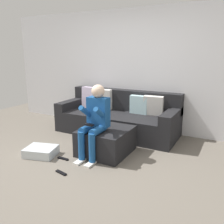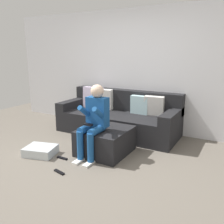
# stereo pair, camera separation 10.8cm
# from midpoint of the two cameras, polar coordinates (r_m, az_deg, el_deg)

# --- Properties ---
(ground_plane) EXTENTS (8.30, 8.30, 0.00)m
(ground_plane) POSITION_cam_midpoint_polar(r_m,az_deg,el_deg) (3.77, -7.24, -12.03)
(ground_plane) COLOR #6B6359
(wall_back) EXTENTS (6.38, 0.10, 2.53)m
(wall_back) POSITION_cam_midpoint_polar(r_m,az_deg,el_deg) (5.24, 6.19, 9.68)
(wall_back) COLOR silver
(wall_back) RESTS_ON ground_plane
(couch_sectional) EXTENTS (2.46, 0.99, 0.90)m
(couch_sectional) POSITION_cam_midpoint_polar(r_m,az_deg,el_deg) (5.04, 2.20, -1.21)
(couch_sectional) COLOR black
(couch_sectional) RESTS_ON ground_plane
(ottoman) EXTENTS (0.76, 0.82, 0.42)m
(ottoman) POSITION_cam_midpoint_polar(r_m,az_deg,el_deg) (4.05, -0.83, -6.82)
(ottoman) COLOR black
(ottoman) RESTS_ON ground_plane
(person_seated) EXTENTS (0.35, 0.63, 1.16)m
(person_seated) POSITION_cam_midpoint_polar(r_m,az_deg,el_deg) (3.79, -3.43, -1.31)
(person_seated) COLOR #194C8C
(person_seated) RESTS_ON ground_plane
(storage_bin) EXTENTS (0.56, 0.50, 0.14)m
(storage_bin) POSITION_cam_midpoint_polar(r_m,az_deg,el_deg) (4.17, -15.81, -8.79)
(storage_bin) COLOR silver
(storage_bin) RESTS_ON ground_plane
(remote_near_ottoman) EXTENTS (0.20, 0.09, 0.02)m
(remote_near_ottoman) POSITION_cam_midpoint_polar(r_m,az_deg,el_deg) (3.56, -11.50, -13.74)
(remote_near_ottoman) COLOR black
(remote_near_ottoman) RESTS_ON ground_plane
(remote_by_storage_bin) EXTENTS (0.20, 0.05, 0.02)m
(remote_by_storage_bin) POSITION_cam_midpoint_polar(r_m,az_deg,el_deg) (3.97, -10.93, -10.64)
(remote_by_storage_bin) COLOR black
(remote_by_storage_bin) RESTS_ON ground_plane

